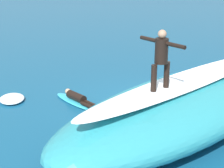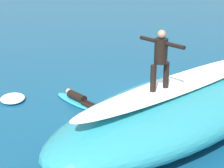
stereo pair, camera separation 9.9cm
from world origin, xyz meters
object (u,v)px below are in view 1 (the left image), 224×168
(surfer_riding, at_px, (161,55))
(surfer_paddling, at_px, (79,98))
(surfboard_riding, at_px, (160,91))
(surfboard_paddling, at_px, (77,102))

(surfer_riding, distance_m, surfer_paddling, 4.00)
(surfboard_riding, height_order, surfer_paddling, surfboard_riding)
(surfer_riding, bearing_deg, surfboard_riding, 0.00)
(surfboard_riding, height_order, surfer_riding, surfer_riding)
(surfer_riding, xyz_separation_m, surfer_paddling, (0.80, -3.31, -2.10))
(surfboard_riding, bearing_deg, surfboard_paddling, -88.58)
(surfboard_riding, relative_size, surfboard_paddling, 0.93)
(surfer_riding, bearing_deg, surfboard_paddling, -88.58)
(surfer_riding, height_order, surfer_paddling, surfer_riding)
(surfer_riding, relative_size, surfboard_paddling, 0.70)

